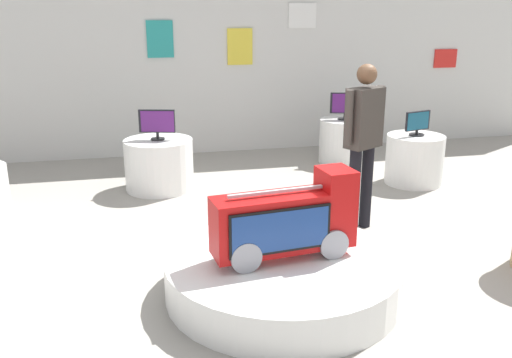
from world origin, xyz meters
TOP-DOWN VIEW (x-y plane):
  - ground_plane at (0.00, 0.00)m, footprint 30.00×30.00m
  - back_wall_display at (0.00, 4.29)m, footprint 11.94×0.13m
  - main_display_pedestal at (-0.33, -0.47)m, footprint 1.89×1.89m
  - novelty_firetruck_tv at (-0.31, -0.47)m, footprint 1.17×0.47m
  - display_pedestal_left_rear at (-1.14, 2.51)m, footprint 0.86×0.86m
  - tv_on_left_rear at (-1.14, 2.51)m, footprint 0.44×0.17m
  - display_pedestal_right_rear at (2.14, 2.02)m, footprint 0.74×0.74m
  - tv_on_right_rear at (2.13, 2.02)m, footprint 0.38×0.19m
  - display_pedestal_far_right at (1.62, 3.24)m, footprint 0.73×0.73m
  - tv_on_far_right at (1.62, 3.23)m, footprint 0.43×0.20m
  - shopper_browsing_near_truck at (0.81, 0.69)m, footprint 0.50×0.36m

SIDE VIEW (x-z plane):
  - ground_plane at x=0.00m, z-range 0.00..0.00m
  - main_display_pedestal at x=-0.33m, z-range 0.00..0.32m
  - display_pedestal_left_rear at x=-1.14m, z-range 0.00..0.64m
  - display_pedestal_right_rear at x=2.14m, z-range 0.00..0.64m
  - display_pedestal_far_right at x=1.62m, z-range 0.00..0.64m
  - novelty_firetruck_tv at x=-0.31m, z-range 0.26..0.95m
  - tv_on_right_rear at x=2.13m, z-range 0.65..0.97m
  - tv_on_left_rear at x=-1.14m, z-range 0.67..1.05m
  - tv_on_far_right at x=1.62m, z-range 0.66..1.05m
  - shopper_browsing_near_truck at x=0.81m, z-range 0.15..1.86m
  - back_wall_display at x=0.00m, z-range 0.00..3.28m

